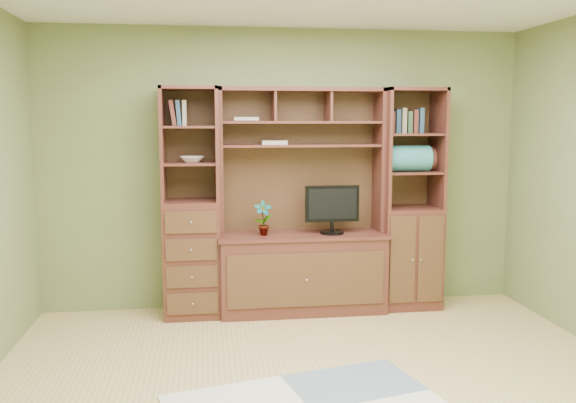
{
  "coord_description": "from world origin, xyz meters",
  "views": [
    {
      "loc": [
        -0.75,
        -3.67,
        1.75
      ],
      "look_at": [
        -0.07,
        1.2,
        1.1
      ],
      "focal_mm": 38.0,
      "sensor_mm": 36.0,
      "label": 1
    }
  ],
  "objects": [
    {
      "name": "room",
      "position": [
        0.0,
        0.0,
        1.3
      ],
      "size": [
        4.6,
        4.1,
        2.64
      ],
      "color": "tan",
      "rests_on": "ground"
    },
    {
      "name": "left_tower",
      "position": [
        -0.87,
        1.77,
        1.02
      ],
      "size": [
        0.5,
        0.45,
        2.05
      ],
      "primitive_type": "cube",
      "color": "#50241C",
      "rests_on": "ground"
    },
    {
      "name": "blanket_teal",
      "position": [
        1.1,
        1.73,
        1.41
      ],
      "size": [
        0.41,
        0.24,
        0.24
      ],
      "primitive_type": "cube",
      "color": "teal",
      "rests_on": "right_tower"
    },
    {
      "name": "center_hutch",
      "position": [
        0.13,
        1.73,
        1.02
      ],
      "size": [
        1.54,
        0.53,
        2.05
      ],
      "primitive_type": "cube",
      "color": "#50241C",
      "rests_on": "ground"
    },
    {
      "name": "right_tower",
      "position": [
        1.16,
        1.77,
        1.02
      ],
      "size": [
        0.55,
        0.45,
        2.05
      ],
      "primitive_type": "cube",
      "color": "#50241C",
      "rests_on": "ground"
    },
    {
      "name": "monitor",
      "position": [
        0.4,
        1.7,
        1.03
      ],
      "size": [
        0.5,
        0.22,
        0.61
      ],
      "primitive_type": "cube",
      "rotation": [
        0.0,
        0.0,
        0.0
      ],
      "color": "black",
      "rests_on": "center_hutch"
    },
    {
      "name": "orchid",
      "position": [
        -0.23,
        1.7,
        0.89
      ],
      "size": [
        0.16,
        0.11,
        0.31
      ],
      "primitive_type": "imported",
      "color": "#A16336",
      "rests_on": "center_hutch"
    },
    {
      "name": "bowl",
      "position": [
        -0.85,
        1.77,
        1.42
      ],
      "size": [
        0.22,
        0.22,
        0.05
      ],
      "primitive_type": "imported",
      "color": "silver",
      "rests_on": "left_tower"
    },
    {
      "name": "blanket_red",
      "position": [
        1.29,
        1.85,
        1.4
      ],
      "size": [
        0.4,
        0.22,
        0.22
      ],
      "primitive_type": "cube",
      "color": "brown",
      "rests_on": "right_tower"
    },
    {
      "name": "magazines",
      "position": [
        -0.12,
        1.82,
        1.56
      ],
      "size": [
        0.23,
        0.17,
        0.03
      ],
      "primitive_type": "cube",
      "color": "#AEA394",
      "rests_on": "center_hutch"
    }
  ]
}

